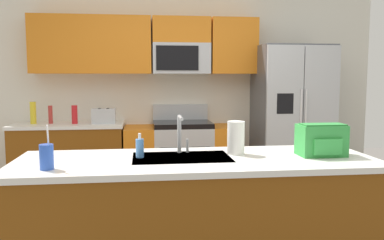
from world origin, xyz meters
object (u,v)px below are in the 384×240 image
at_px(pepper_mill, 50,115).
at_px(drink_cup_blue, 47,157).
at_px(toaster, 104,116).
at_px(paper_towel_roll, 236,138).
at_px(sink_faucet, 180,131).
at_px(range_oven, 179,158).
at_px(bottle_yellow, 33,113).
at_px(refrigerator, 291,119).
at_px(soap_dispenser, 140,148).
at_px(backpack, 322,139).
at_px(bottle_red, 75,115).

relative_size(pepper_mill, drink_cup_blue, 0.79).
height_order(toaster, paper_towel_roll, paper_towel_roll).
height_order(toaster, sink_faucet, sink_faucet).
height_order(range_oven, bottle_yellow, bottle_yellow).
height_order(refrigerator, bottle_yellow, refrigerator).
bearing_deg(drink_cup_blue, bottle_yellow, 106.18).
distance_m(soap_dispenser, backpack, 1.29).
bearing_deg(toaster, drink_cup_blue, -92.57).
relative_size(sink_faucet, soap_dispenser, 1.66).
bearing_deg(refrigerator, sink_faucet, -128.78).
relative_size(bottle_yellow, sink_faucet, 0.93).
distance_m(sink_faucet, paper_towel_roll, 0.41).
bearing_deg(bottle_yellow, range_oven, 0.09).
xyz_separation_m(range_oven, toaster, (-0.92, -0.05, 0.55)).
height_order(sink_faucet, soap_dispenser, sink_faucet).
xyz_separation_m(refrigerator, backpack, (-0.63, -2.22, 0.09)).
bearing_deg(bottle_yellow, backpack, -41.75).
bearing_deg(paper_towel_roll, drink_cup_blue, -164.96).
xyz_separation_m(toaster, paper_towel_roll, (1.14, -2.11, 0.03)).
bearing_deg(refrigerator, drink_cup_blue, -135.46).
bearing_deg(bottle_red, paper_towel_roll, -54.94).
xyz_separation_m(toaster, bottle_yellow, (-0.83, 0.05, 0.04)).
distance_m(toaster, bottle_red, 0.34).
xyz_separation_m(toaster, sink_faucet, (0.74, -2.03, 0.08)).
relative_size(pepper_mill, soap_dispenser, 1.27).
relative_size(sink_faucet, backpack, 0.88).
distance_m(paper_towel_roll, backpack, 0.61).
distance_m(drink_cup_blue, backpack, 1.85).
relative_size(refrigerator, toaster, 6.61).
distance_m(refrigerator, backpack, 2.31).
height_order(range_oven, sink_faucet, sink_faucet).
relative_size(refrigerator, bottle_red, 8.37).
bearing_deg(pepper_mill, drink_cup_blue, -78.14).
height_order(toaster, bottle_red, bottle_red).
distance_m(range_oven, sink_faucet, 2.18).
distance_m(bottle_yellow, sink_faucet, 2.61).
relative_size(toaster, backpack, 0.88).
bearing_deg(paper_towel_roll, refrigerator, 59.75).
height_order(refrigerator, backpack, refrigerator).
xyz_separation_m(toaster, soap_dispenser, (0.45, -2.15, -0.02)).
xyz_separation_m(pepper_mill, bottle_yellow, (-0.20, -0.00, 0.02)).
bearing_deg(refrigerator, paper_towel_roll, -120.25).
relative_size(drink_cup_blue, soap_dispenser, 1.61).
bearing_deg(refrigerator, pepper_mill, 178.67).
bearing_deg(drink_cup_blue, paper_towel_roll, 15.04).
height_order(soap_dispenser, paper_towel_roll, paper_towel_roll).
distance_m(refrigerator, drink_cup_blue, 3.46).
bearing_deg(toaster, bottle_red, -179.71).
bearing_deg(bottle_yellow, drink_cup_blue, -73.82).
distance_m(refrigerator, soap_dispenser, 2.86).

